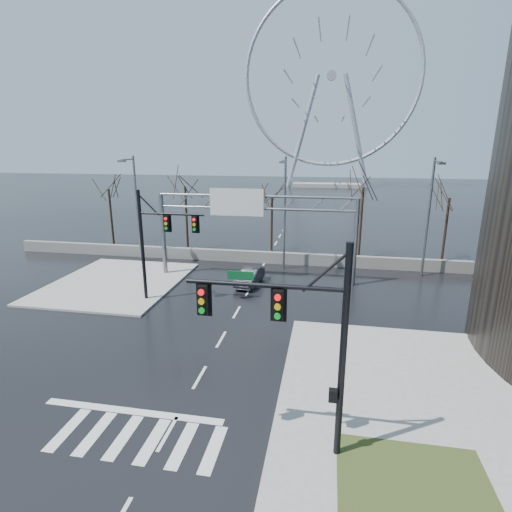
% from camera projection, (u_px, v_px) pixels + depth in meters
% --- Properties ---
extents(ground, '(260.00, 260.00, 0.00)m').
position_uv_depth(ground, '(200.00, 377.00, 19.43)').
color(ground, black).
rests_on(ground, ground).
extents(sidewalk_right_ext, '(12.00, 10.00, 0.15)m').
position_uv_depth(sidewalk_right_ext, '(407.00, 374.00, 19.58)').
color(sidewalk_right_ext, gray).
rests_on(sidewalk_right_ext, ground).
extents(sidewalk_far, '(10.00, 12.00, 0.15)m').
position_uv_depth(sidewalk_far, '(117.00, 282.00, 32.69)').
color(sidewalk_far, gray).
rests_on(sidewalk_far, ground).
extents(grass_strip, '(5.00, 4.00, 0.02)m').
position_uv_depth(grass_strip, '(414.00, 484.00, 13.10)').
color(grass_strip, '#2C3E1A').
rests_on(grass_strip, sidewalk_near).
extents(barrier_wall, '(52.00, 0.50, 1.10)m').
position_uv_depth(barrier_wall, '(265.00, 257.00, 38.24)').
color(barrier_wall, slate).
rests_on(barrier_wall, ground).
extents(signal_mast_near, '(5.52, 0.41, 8.00)m').
position_uv_depth(signal_mast_near, '(303.00, 331.00, 13.41)').
color(signal_mast_near, black).
rests_on(signal_mast_near, ground).
extents(signal_mast_far, '(4.72, 0.41, 8.00)m').
position_uv_depth(signal_mast_far, '(156.00, 236.00, 27.65)').
color(signal_mast_far, black).
rests_on(signal_mast_far, ground).
extents(sign_gantry, '(16.36, 0.40, 7.60)m').
position_uv_depth(sign_gantry, '(251.00, 219.00, 32.29)').
color(sign_gantry, slate).
rests_on(sign_gantry, ground).
extents(streetlight_left, '(0.50, 2.55, 10.00)m').
position_uv_depth(streetlight_left, '(135.00, 201.00, 37.15)').
color(streetlight_left, slate).
rests_on(streetlight_left, ground).
extents(streetlight_mid, '(0.50, 2.55, 10.00)m').
position_uv_depth(streetlight_mid, '(284.00, 205.00, 34.73)').
color(streetlight_mid, slate).
rests_on(streetlight_mid, ground).
extents(streetlight_right, '(0.50, 2.55, 10.00)m').
position_uv_depth(streetlight_right, '(430.00, 209.00, 32.65)').
color(streetlight_right, slate).
rests_on(streetlight_right, ground).
extents(tree_far_left, '(3.50, 3.50, 7.00)m').
position_uv_depth(tree_far_left, '(109.00, 196.00, 43.80)').
color(tree_far_left, black).
rests_on(tree_far_left, ground).
extents(tree_left, '(3.75, 3.75, 7.50)m').
position_uv_depth(tree_left, '(185.00, 194.00, 41.66)').
color(tree_left, black).
rests_on(tree_left, ground).
extents(tree_center, '(3.25, 3.25, 6.50)m').
position_uv_depth(tree_center, '(272.00, 203.00, 41.27)').
color(tree_center, black).
rests_on(tree_center, ground).
extents(tree_right, '(3.90, 3.90, 7.80)m').
position_uv_depth(tree_right, '(363.00, 196.00, 38.49)').
color(tree_right, black).
rests_on(tree_right, ground).
extents(tree_far_right, '(3.40, 3.40, 6.80)m').
position_uv_depth(tree_far_right, '(449.00, 205.00, 37.79)').
color(tree_far_right, black).
rests_on(tree_far_right, ground).
extents(ferris_wheel, '(45.00, 6.00, 50.91)m').
position_uv_depth(ferris_wheel, '(331.00, 83.00, 101.62)').
color(ferris_wheel, gray).
rests_on(ferris_wheel, ground).
extents(car, '(1.89, 4.12, 1.31)m').
position_uv_depth(car, '(250.00, 277.00, 32.20)').
color(car, black).
rests_on(car, ground).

